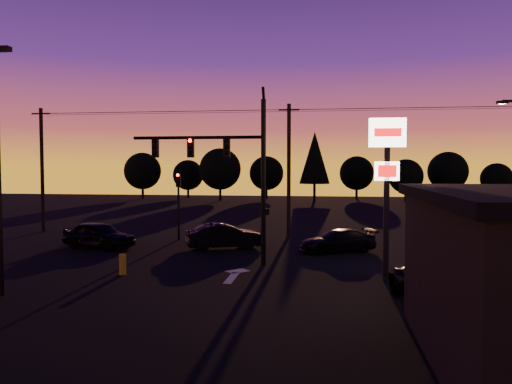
# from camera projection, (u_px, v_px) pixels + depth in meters

# --- Properties ---
(ground) EXTENTS (120.00, 120.00, 0.00)m
(ground) POSITION_uv_depth(u_px,v_px,m) (215.00, 283.00, 20.50)
(ground) COLOR black
(ground) RESTS_ON ground
(lane_arrow) EXTENTS (1.20, 3.10, 0.01)m
(lane_arrow) POSITION_uv_depth(u_px,v_px,m) (234.00, 275.00, 22.08)
(lane_arrow) COLOR beige
(lane_arrow) RESTS_ON ground
(traffic_signal_mast) EXTENTS (6.79, 0.52, 8.58)m
(traffic_signal_mast) POSITION_uv_depth(u_px,v_px,m) (231.00, 163.00, 24.20)
(traffic_signal_mast) COLOR black
(traffic_signal_mast) RESTS_ON ground
(secondary_signal) EXTENTS (0.30, 0.31, 4.35)m
(secondary_signal) POSITION_uv_depth(u_px,v_px,m) (178.00, 196.00, 32.39)
(secondary_signal) COLOR black
(secondary_signal) RESTS_ON ground
(pylon_sign) EXTENTS (1.50, 0.28, 6.80)m
(pylon_sign) POSITION_uv_depth(u_px,v_px,m) (387.00, 164.00, 20.76)
(pylon_sign) COLOR black
(pylon_sign) RESTS_ON ground
(utility_pole_0) EXTENTS (1.40, 0.26, 9.00)m
(utility_pole_0) POSITION_uv_depth(u_px,v_px,m) (42.00, 169.00, 36.30)
(utility_pole_0) COLOR black
(utility_pole_0) RESTS_ON ground
(utility_pole_1) EXTENTS (1.40, 0.26, 9.00)m
(utility_pole_1) POSITION_uv_depth(u_px,v_px,m) (289.00, 169.00, 33.83)
(utility_pole_1) COLOR black
(utility_pole_1) RESTS_ON ground
(power_wires) EXTENTS (36.00, 1.22, 0.07)m
(power_wires) POSITION_uv_depth(u_px,v_px,m) (289.00, 110.00, 33.62)
(power_wires) COLOR black
(power_wires) RESTS_ON ground
(bollard) EXTENTS (0.30, 0.30, 0.91)m
(bollard) POSITION_uv_depth(u_px,v_px,m) (123.00, 264.00, 22.08)
(bollard) COLOR gold
(bollard) RESTS_ON ground
(tree_0) EXTENTS (5.36, 5.36, 6.74)m
(tree_0) POSITION_uv_depth(u_px,v_px,m) (143.00, 171.00, 72.76)
(tree_0) COLOR black
(tree_0) RESTS_ON ground
(tree_1) EXTENTS (4.54, 4.54, 5.71)m
(tree_1) POSITION_uv_depth(u_px,v_px,m) (188.00, 175.00, 74.94)
(tree_1) COLOR black
(tree_1) RESTS_ON ground
(tree_2) EXTENTS (5.77, 5.78, 7.26)m
(tree_2) POSITION_uv_depth(u_px,v_px,m) (220.00, 169.00, 69.12)
(tree_2) COLOR black
(tree_2) RESTS_ON ground
(tree_3) EXTENTS (4.95, 4.95, 6.22)m
(tree_3) POSITION_uv_depth(u_px,v_px,m) (266.00, 173.00, 72.28)
(tree_3) COLOR black
(tree_3) RESTS_ON ground
(tree_4) EXTENTS (4.18, 4.18, 9.50)m
(tree_4) POSITION_uv_depth(u_px,v_px,m) (315.00, 158.00, 68.24)
(tree_4) COLOR black
(tree_4) RESTS_ON ground
(tree_5) EXTENTS (4.95, 4.95, 6.22)m
(tree_5) POSITION_uv_depth(u_px,v_px,m) (357.00, 173.00, 72.48)
(tree_5) COLOR black
(tree_5) RESTS_ON ground
(tree_6) EXTENTS (4.54, 4.54, 5.71)m
(tree_6) POSITION_uv_depth(u_px,v_px,m) (406.00, 176.00, 65.73)
(tree_6) COLOR black
(tree_6) RESTS_ON ground
(tree_7) EXTENTS (5.36, 5.36, 6.74)m
(tree_7) POSITION_uv_depth(u_px,v_px,m) (448.00, 171.00, 67.84)
(tree_7) COLOR black
(tree_7) RESTS_ON ground
(tree_8) EXTENTS (4.12, 4.12, 5.19)m
(tree_8) POSITION_uv_depth(u_px,v_px,m) (497.00, 179.00, 66.08)
(tree_8) COLOR black
(tree_8) RESTS_ON ground
(car_left) EXTENTS (4.85, 3.11, 1.54)m
(car_left) POSITION_uv_depth(u_px,v_px,m) (99.00, 235.00, 29.26)
(car_left) COLOR black
(car_left) RESTS_ON ground
(car_mid) EXTENTS (4.74, 3.15, 1.48)m
(car_mid) POSITION_uv_depth(u_px,v_px,m) (225.00, 236.00, 28.97)
(car_mid) COLOR black
(car_mid) RESTS_ON ground
(car_right) EXTENTS (4.68, 3.37, 1.26)m
(car_right) POSITION_uv_depth(u_px,v_px,m) (338.00, 241.00, 27.90)
(car_right) COLOR black
(car_right) RESTS_ON ground
(suv_parked) EXTENTS (3.29, 5.00, 1.28)m
(suv_parked) POSITION_uv_depth(u_px,v_px,m) (441.00, 287.00, 17.22)
(suv_parked) COLOR black
(suv_parked) RESTS_ON ground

